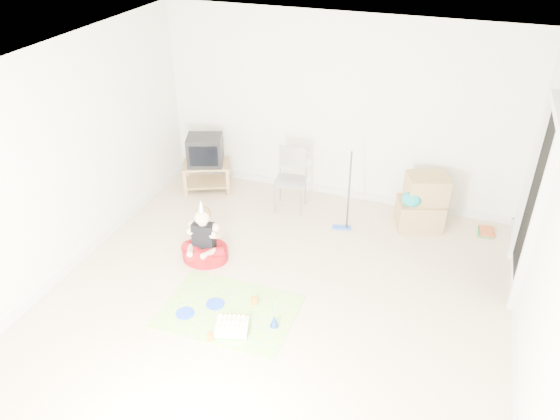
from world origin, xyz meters
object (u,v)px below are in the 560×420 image
(tv_stand, at_px, (207,174))
(crt_tv, at_px, (205,150))
(cardboard_boxes, at_px, (422,203))
(birthday_cake, at_px, (232,328))
(folding_chair, at_px, (290,181))
(seated_woman, at_px, (205,246))

(tv_stand, bearing_deg, crt_tv, 116.57)
(cardboard_boxes, bearing_deg, birthday_cake, -120.09)
(crt_tv, height_order, folding_chair, folding_chair)
(folding_chair, bearing_deg, crt_tv, 175.16)
(crt_tv, bearing_deg, tv_stand, -83.56)
(seated_woman, relative_size, birthday_cake, 2.10)
(seated_woman, bearing_deg, crt_tv, 115.06)
(folding_chair, relative_size, seated_woman, 1.09)
(folding_chair, distance_m, cardboard_boxes, 1.78)
(crt_tv, bearing_deg, seated_woman, -85.07)
(crt_tv, xyz_separation_m, folding_chair, (1.34, -0.11, -0.20))
(cardboard_boxes, height_order, birthday_cake, cardboard_boxes)
(folding_chair, relative_size, cardboard_boxes, 1.21)
(crt_tv, relative_size, birthday_cake, 1.27)
(folding_chair, distance_m, seated_woman, 1.62)
(tv_stand, height_order, seated_woman, seated_woman)
(tv_stand, relative_size, seated_woman, 0.97)
(crt_tv, height_order, birthday_cake, crt_tv)
(tv_stand, height_order, birthday_cake, tv_stand)
(tv_stand, bearing_deg, birthday_cake, -59.33)
(cardboard_boxes, relative_size, birthday_cake, 1.90)
(folding_chair, height_order, birthday_cake, folding_chair)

